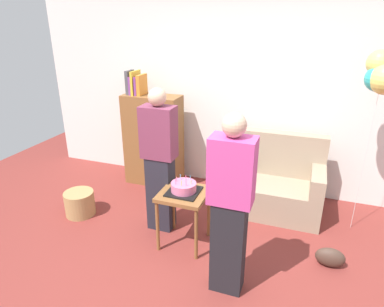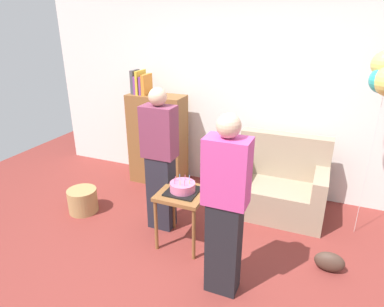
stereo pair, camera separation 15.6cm
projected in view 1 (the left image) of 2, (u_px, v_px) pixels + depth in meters
The scene contains 11 objects.
ground_plane at pixel (189, 273), 3.22m from camera, with size 8.00×8.00×0.00m, color maroon.
wall_back at pixel (242, 92), 4.50m from camera, with size 6.00×0.10×2.70m, color silver.
couch at pixel (276, 185), 4.19m from camera, with size 1.10×0.70×0.96m.
bookshelf at pixel (153, 139), 4.78m from camera, with size 0.80×0.36×1.62m.
side_table at pixel (184, 200), 3.48m from camera, with size 0.48×0.48×0.62m.
birthday_cake at pixel (184, 188), 3.42m from camera, with size 0.32×0.32×0.17m.
person_blowing_candles at pixel (160, 161), 3.64m from camera, with size 0.36×0.22×1.63m.
person_holding_cake at pixel (230, 207), 2.76m from camera, with size 0.36×0.22×1.63m.
wicker_basket at pixel (80, 203), 4.15m from camera, with size 0.36×0.36×0.30m, color #A88451.
handbag at pixel (330, 257), 3.28m from camera, with size 0.28×0.14×0.20m, color #473328.
balloon_bunch at pixel (382, 75), 3.29m from camera, with size 0.34×0.38×1.99m.
Camera 1 is at (0.89, -2.39, 2.28)m, focal length 31.44 mm.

